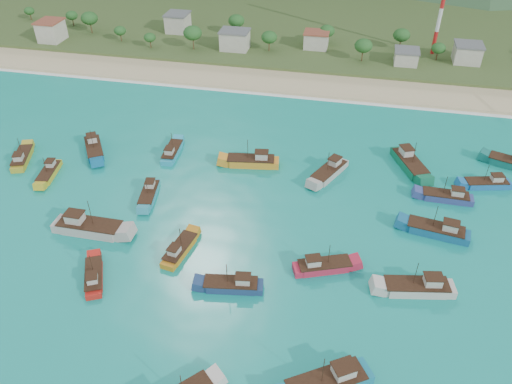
% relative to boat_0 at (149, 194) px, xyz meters
% --- Properties ---
extents(ground, '(600.00, 600.00, 0.00)m').
position_rel_boat_0_xyz_m(ground, '(29.52, -15.61, -0.64)').
color(ground, '#0C8A7D').
rests_on(ground, ground).
extents(beach, '(400.00, 18.00, 1.20)m').
position_rel_boat_0_xyz_m(beach, '(29.52, 63.39, -0.64)').
color(beach, beige).
rests_on(beach, ground).
extents(land, '(400.00, 110.00, 2.40)m').
position_rel_boat_0_xyz_m(land, '(29.52, 124.39, -0.64)').
color(land, '#385123').
rests_on(land, ground).
extents(surf_line, '(400.00, 2.50, 0.08)m').
position_rel_boat_0_xyz_m(surf_line, '(29.52, 53.89, -0.64)').
color(surf_line, white).
rests_on(surf_line, ground).
extents(village, '(215.67, 26.69, 7.84)m').
position_rel_boat_0_xyz_m(village, '(46.99, 85.80, 4.00)').
color(village, beige).
rests_on(village, ground).
extents(vegetation, '(275.26, 25.59, 8.92)m').
position_rel_boat_0_xyz_m(vegetation, '(28.60, 87.67, 4.53)').
color(vegetation, '#235623').
rests_on(vegetation, ground).
extents(boat_0, '(4.41, 9.95, 5.68)m').
position_rel_boat_0_xyz_m(boat_0, '(0.00, 0.00, 0.00)').
color(boat_0, teal).
rests_on(boat_0, ground).
extents(boat_1, '(10.77, 6.60, 6.13)m').
position_rel_boat_0_xyz_m(boat_1, '(37.94, -13.68, 0.08)').
color(boat_1, '#B7203B').
rests_on(boat_1, ground).
extents(boat_2, '(10.51, 4.50, 6.01)m').
position_rel_boat_0_xyz_m(boat_2, '(23.37, -21.31, 0.06)').
color(boat_2, navy).
rests_on(boat_2, ground).
extents(boat_3, '(12.42, 5.26, 7.11)m').
position_rel_boat_0_xyz_m(boat_3, '(18.51, 16.37, 0.26)').
color(boat_3, orange).
rests_on(boat_3, ground).
extents(boat_4, '(6.45, 9.48, 5.44)m').
position_rel_boat_0_xyz_m(boat_4, '(-0.37, -24.27, -0.04)').
color(boat_4, red).
rests_on(boat_4, ground).
extents(boat_7, '(4.38, 9.86, 5.63)m').
position_rel_boat_0_xyz_m(boat_7, '(11.86, -14.83, -0.01)').
color(boat_7, '#C1781A').
rests_on(boat_7, ground).
extents(boat_8, '(4.39, 9.70, 5.53)m').
position_rel_boat_0_xyz_m(boat_8, '(-24.84, 2.88, -0.03)').
color(boat_8, gold).
rests_on(boat_8, ground).
extents(boat_9, '(12.29, 5.58, 7.00)m').
position_rel_boat_0_xyz_m(boat_9, '(53.89, -15.49, 0.24)').
color(boat_9, beige).
rests_on(boat_9, ground).
extents(boat_10, '(12.15, 5.34, 6.94)m').
position_rel_boat_0_xyz_m(boat_10, '(58.15, 0.27, 0.23)').
color(boat_10, '#135884').
rests_on(boat_10, ground).
extents(boat_12, '(10.41, 5.23, 5.91)m').
position_rel_boat_0_xyz_m(boat_12, '(69.94, 18.71, 0.04)').
color(boat_12, '#1862A9').
rests_on(boat_12, ground).
extents(boat_13, '(3.57, 10.06, 5.84)m').
position_rel_boat_0_xyz_m(boat_13, '(-0.93, 16.82, 0.03)').
color(boat_13, '#2498BC').
rests_on(boat_13, ground).
extents(boat_16, '(8.64, 13.26, 7.58)m').
position_rel_boat_0_xyz_m(boat_16, '(53.82, 22.89, 0.35)').
color(boat_16, '#0F6846').
rests_on(boat_16, ground).
extents(boat_18, '(13.65, 4.05, 8.06)m').
position_rel_boat_0_xyz_m(boat_18, '(-6.98, -12.92, 0.43)').
color(boat_18, '#B3A8A2').
rests_on(boat_18, ground).
extents(boat_23, '(6.21, 10.58, 6.00)m').
position_rel_boat_0_xyz_m(boat_23, '(-34.08, 6.96, 0.06)').
color(boat_23, '#AE9925').
rests_on(boat_23, ground).
extents(boat_24, '(12.61, 9.81, 7.42)m').
position_rel_boat_0_xyz_m(boat_24, '(40.84, -36.39, 0.32)').
color(boat_24, '#127593').
rests_on(boat_24, ground).
extents(boat_26, '(10.47, 3.24, 6.16)m').
position_rel_boat_0_xyz_m(boat_26, '(60.95, 11.95, 0.09)').
color(boat_26, navy).
rests_on(boat_26, ground).
extents(boat_27, '(8.10, 11.83, 6.80)m').
position_rel_boat_0_xyz_m(boat_27, '(36.23, 15.96, 0.20)').
color(boat_27, '#ABA39C').
rests_on(boat_27, ground).
extents(boat_29, '(9.11, 11.60, 6.84)m').
position_rel_boat_0_xyz_m(boat_29, '(-19.50, 14.00, 0.21)').
color(boat_29, '#0C5A8A').
rests_on(boat_29, ground).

